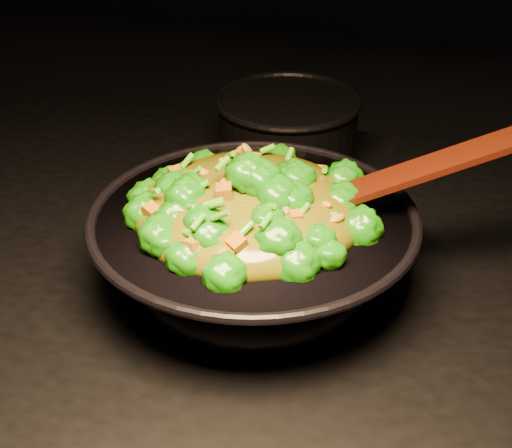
% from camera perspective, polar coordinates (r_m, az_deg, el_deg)
% --- Properties ---
extents(wok, '(0.41, 0.41, 0.10)m').
position_cam_1_polar(wok, '(0.88, -0.17, -2.24)').
color(wok, black).
rests_on(wok, stovetop).
extents(stir_fry, '(0.33, 0.33, 0.09)m').
position_cam_1_polar(stir_fry, '(0.84, -0.57, 3.15)').
color(stir_fry, '#1B7408').
rests_on(stir_fry, wok).
extents(spatula, '(0.26, 0.10, 0.11)m').
position_cam_1_polar(spatula, '(0.85, 10.26, 3.35)').
color(spatula, '#381004').
rests_on(spatula, wok).
extents(back_pot, '(0.24, 0.24, 0.11)m').
position_cam_1_polar(back_pot, '(1.14, 2.32, 6.59)').
color(back_pot, black).
rests_on(back_pot, stovetop).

